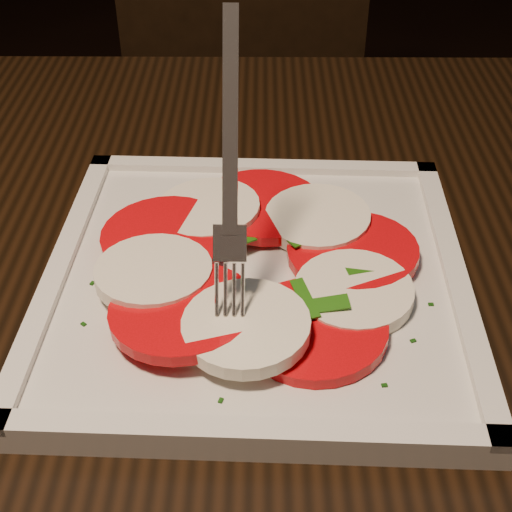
% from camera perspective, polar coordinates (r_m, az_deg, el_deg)
% --- Properties ---
extents(table, '(1.23, 0.85, 0.75)m').
position_cam_1_polar(table, '(0.59, -2.33, -9.19)').
color(table, black).
rests_on(table, ground).
extents(chair, '(0.45, 0.45, 0.93)m').
position_cam_1_polar(chair, '(1.23, -0.93, 11.78)').
color(chair, black).
rests_on(chair, ground).
extents(plate, '(0.29, 0.29, 0.01)m').
position_cam_1_polar(plate, '(0.50, 0.00, -2.01)').
color(plate, silver).
rests_on(plate, table).
extents(caprese_salad, '(0.23, 0.23, 0.02)m').
position_cam_1_polar(caprese_salad, '(0.49, 0.01, -0.47)').
color(caprese_salad, red).
rests_on(caprese_salad, plate).
extents(fork, '(0.04, 0.09, 0.16)m').
position_cam_1_polar(fork, '(0.43, -1.99, 8.08)').
color(fork, white).
rests_on(fork, caprese_salad).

